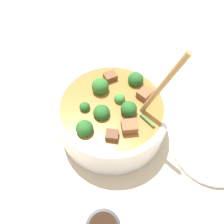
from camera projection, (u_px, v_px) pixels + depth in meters
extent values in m
plane|color=#C6B293|center=(112.00, 126.00, 0.61)|extent=(4.00, 4.00, 0.00)
cylinder|color=white|center=(112.00, 116.00, 0.57)|extent=(0.28, 0.28, 0.10)
torus|color=white|center=(112.00, 105.00, 0.53)|extent=(0.28, 0.28, 0.02)
cylinder|color=#9E662D|center=(112.00, 112.00, 0.56)|extent=(0.26, 0.26, 0.06)
sphere|color=#235B23|center=(135.00, 79.00, 0.57)|extent=(0.04, 0.04, 0.04)
cylinder|color=#6B9956|center=(134.00, 87.00, 0.59)|extent=(0.01, 0.01, 0.02)
sphere|color=#235B23|center=(129.00, 109.00, 0.51)|extent=(0.04, 0.04, 0.04)
cylinder|color=#6B9956|center=(128.00, 116.00, 0.53)|extent=(0.01, 0.01, 0.02)
sphere|color=#387F33|center=(120.00, 99.00, 0.54)|extent=(0.03, 0.03, 0.03)
cylinder|color=#6B9956|center=(119.00, 104.00, 0.55)|extent=(0.01, 0.01, 0.01)
sphere|color=#2D6B28|center=(100.00, 86.00, 0.55)|extent=(0.04, 0.04, 0.04)
cylinder|color=#6B9956|center=(101.00, 94.00, 0.57)|extent=(0.02, 0.02, 0.02)
sphere|color=#235B23|center=(102.00, 113.00, 0.51)|extent=(0.04, 0.04, 0.04)
cylinder|color=#6B9956|center=(103.00, 120.00, 0.53)|extent=(0.01, 0.01, 0.02)
sphere|color=#235B23|center=(85.00, 107.00, 0.52)|extent=(0.03, 0.03, 0.03)
cylinder|color=#6B9956|center=(85.00, 111.00, 0.54)|extent=(0.01, 0.01, 0.01)
sphere|color=#235B23|center=(85.00, 129.00, 0.48)|extent=(0.04, 0.04, 0.04)
cylinder|color=#6B9956|center=(86.00, 135.00, 0.51)|extent=(0.01, 0.01, 0.02)
cube|color=brown|center=(129.00, 127.00, 0.49)|extent=(0.05, 0.05, 0.03)
cube|color=brown|center=(145.00, 95.00, 0.54)|extent=(0.04, 0.03, 0.03)
cube|color=brown|center=(110.00, 77.00, 0.58)|extent=(0.04, 0.04, 0.02)
cube|color=brown|center=(112.00, 136.00, 0.48)|extent=(0.03, 0.04, 0.02)
cylinder|color=#3D7533|center=(147.00, 120.00, 0.50)|extent=(0.01, 0.04, 0.01)
ellipsoid|color=#A87A47|center=(141.00, 112.00, 0.53)|extent=(0.04, 0.03, 0.01)
cylinder|color=#A87A47|center=(161.00, 88.00, 0.44)|extent=(0.04, 0.07, 0.19)
cylinder|color=white|center=(211.00, 148.00, 0.57)|extent=(0.21, 0.21, 0.01)
torus|color=white|center=(212.00, 147.00, 0.56)|extent=(0.20, 0.20, 0.01)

